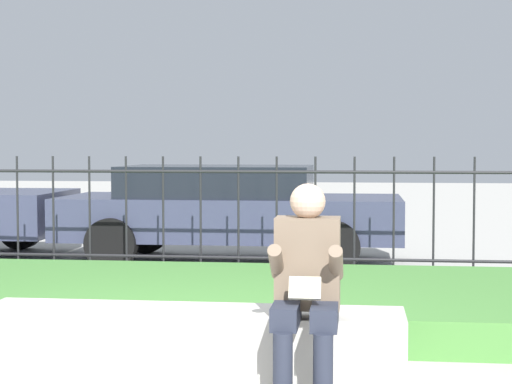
% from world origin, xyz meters
% --- Properties ---
extents(ground_plane, '(60.00, 60.00, 0.00)m').
position_xyz_m(ground_plane, '(0.00, 0.00, 0.00)').
color(ground_plane, '#B2AFA8').
extents(stone_bench, '(2.64, 0.52, 0.46)m').
position_xyz_m(stone_bench, '(0.25, 0.00, 0.21)').
color(stone_bench, beige).
rests_on(stone_bench, ground_plane).
extents(person_seated_reader, '(0.42, 0.73, 1.26)m').
position_xyz_m(person_seated_reader, '(0.99, -0.30, 0.69)').
color(person_seated_reader, black).
rests_on(person_seated_reader, ground_plane).
extents(grass_berm, '(8.22, 2.79, 0.28)m').
position_xyz_m(grass_berm, '(0.00, 2.09, 0.14)').
color(grass_berm, '#4C893D').
rests_on(grass_berm, ground_plane).
extents(iron_fence, '(6.22, 0.03, 1.37)m').
position_xyz_m(iron_fence, '(-0.00, 3.90, 0.71)').
color(iron_fence, '#232326').
rests_on(iron_fence, ground_plane).
extents(car_parked_center, '(4.28, 1.90, 1.23)m').
position_xyz_m(car_parked_center, '(-0.36, 5.52, 0.68)').
color(car_parked_center, '#383D56').
rests_on(car_parked_center, ground_plane).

